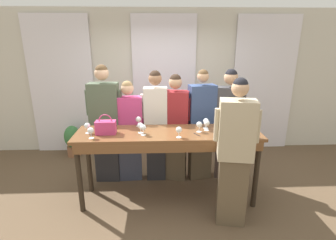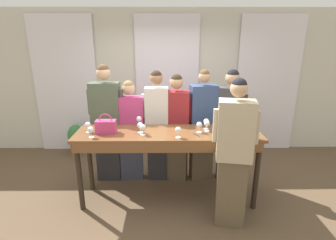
% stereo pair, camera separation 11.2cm
% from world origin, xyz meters
% --- Properties ---
extents(ground_plane, '(18.00, 18.00, 0.00)m').
position_xyz_m(ground_plane, '(0.00, 0.00, 0.00)').
color(ground_plane, brown).
extents(wall_back, '(12.00, 0.06, 2.80)m').
position_xyz_m(wall_back, '(0.00, 1.89, 1.40)').
color(wall_back, beige).
rests_on(wall_back, ground_plane).
extents(curtain_panel_left, '(1.23, 0.03, 2.69)m').
position_xyz_m(curtain_panel_left, '(-2.01, 1.83, 1.34)').
color(curtain_panel_left, white).
rests_on(curtain_panel_left, ground_plane).
extents(curtain_panel_center, '(1.23, 0.03, 2.69)m').
position_xyz_m(curtain_panel_center, '(0.00, 1.83, 1.34)').
color(curtain_panel_center, white).
rests_on(curtain_panel_center, ground_plane).
extents(curtain_panel_right, '(1.23, 0.03, 2.69)m').
position_xyz_m(curtain_panel_right, '(2.01, 1.83, 1.34)').
color(curtain_panel_right, white).
rests_on(curtain_panel_right, ground_plane).
extents(tasting_bar, '(2.51, 0.65, 1.03)m').
position_xyz_m(tasting_bar, '(0.00, -0.03, 0.90)').
color(tasting_bar, brown).
rests_on(tasting_bar, ground_plane).
extents(wine_bottle, '(0.07, 0.07, 0.32)m').
position_xyz_m(wine_bottle, '(1.10, -0.27, 1.16)').
color(wine_bottle, black).
rests_on(wine_bottle, tasting_bar).
extents(handbag, '(0.27, 0.14, 0.27)m').
position_xyz_m(handbag, '(-0.83, -0.03, 1.13)').
color(handbag, '#C63870').
rests_on(handbag, tasting_bar).
extents(wine_glass_front_left, '(0.08, 0.08, 0.15)m').
position_xyz_m(wine_glass_front_left, '(-1.08, -0.00, 1.14)').
color(wine_glass_front_left, white).
rests_on(wine_glass_front_left, tasting_bar).
extents(wine_glass_front_mid, '(0.08, 0.08, 0.15)m').
position_xyz_m(wine_glass_front_mid, '(1.09, 0.22, 1.14)').
color(wine_glass_front_mid, white).
rests_on(wine_glass_front_mid, tasting_bar).
extents(wine_glass_front_right, '(0.08, 0.08, 0.15)m').
position_xyz_m(wine_glass_front_right, '(-0.33, -0.11, 1.13)').
color(wine_glass_front_right, white).
rests_on(wine_glass_front_right, tasting_bar).
extents(wine_glass_center_left, '(0.08, 0.08, 0.15)m').
position_xyz_m(wine_glass_center_left, '(-0.42, 0.26, 1.14)').
color(wine_glass_center_left, white).
rests_on(wine_glass_center_left, tasting_bar).
extents(wine_glass_center_mid, '(0.08, 0.08, 0.15)m').
position_xyz_m(wine_glass_center_mid, '(0.93, -0.02, 1.14)').
color(wine_glass_center_mid, white).
rests_on(wine_glass_center_mid, tasting_bar).
extents(wine_glass_center_right, '(0.08, 0.08, 0.15)m').
position_xyz_m(wine_glass_center_right, '(0.95, -0.21, 1.13)').
color(wine_glass_center_right, white).
rests_on(wine_glass_center_right, tasting_bar).
extents(wine_glass_back_left, '(0.08, 0.08, 0.15)m').
position_xyz_m(wine_glass_back_left, '(0.54, 0.13, 1.13)').
color(wine_glass_back_left, white).
rests_on(wine_glass_back_left, tasting_bar).
extents(wine_glass_back_mid, '(0.08, 0.08, 0.15)m').
position_xyz_m(wine_glass_back_mid, '(0.13, -0.21, 1.14)').
color(wine_glass_back_mid, white).
rests_on(wine_glass_back_mid, tasting_bar).
extents(wine_glass_back_right, '(0.08, 0.08, 0.15)m').
position_xyz_m(wine_glass_back_right, '(-0.37, -0.02, 1.14)').
color(wine_glass_back_right, white).
rests_on(wine_glass_back_right, tasting_bar).
extents(wine_glass_near_host, '(0.08, 0.08, 0.15)m').
position_xyz_m(wine_glass_near_host, '(0.42, -0.02, 1.14)').
color(wine_glass_near_host, white).
rests_on(wine_glass_near_host, tasting_bar).
extents(wine_glass_by_bottle, '(0.08, 0.08, 0.15)m').
position_xyz_m(wine_glass_by_bottle, '(0.53, 0.04, 1.13)').
color(wine_glass_by_bottle, white).
rests_on(wine_glass_by_bottle, tasting_bar).
extents(wine_glass_by_handbag, '(0.08, 0.08, 0.15)m').
position_xyz_m(wine_glass_by_handbag, '(-0.99, -0.19, 1.14)').
color(wine_glass_by_handbag, white).
rests_on(wine_glass_by_handbag, tasting_bar).
extents(pen, '(0.08, 0.12, 0.01)m').
position_xyz_m(pen, '(0.37, -0.13, 1.04)').
color(pen, black).
rests_on(pen, tasting_bar).
extents(guest_olive_jacket, '(0.56, 0.26, 1.89)m').
position_xyz_m(guest_olive_jacket, '(-0.96, 0.59, 0.97)').
color(guest_olive_jacket, '#28282D').
rests_on(guest_olive_jacket, ground_plane).
extents(guest_pink_top, '(0.54, 0.23, 1.64)m').
position_xyz_m(guest_pink_top, '(-0.59, 0.59, 0.85)').
color(guest_pink_top, '#383D51').
rests_on(guest_pink_top, ground_plane).
extents(guest_cream_sweater, '(0.47, 0.23, 1.80)m').
position_xyz_m(guest_cream_sweater, '(-0.17, 0.59, 0.94)').
color(guest_cream_sweater, '#28282D').
rests_on(guest_cream_sweater, ground_plane).
extents(guest_striped_shirt, '(0.54, 0.33, 1.74)m').
position_xyz_m(guest_striped_shirt, '(0.13, 0.59, 0.89)').
color(guest_striped_shirt, brown).
rests_on(guest_striped_shirt, ground_plane).
extents(guest_navy_coat, '(0.53, 0.29, 1.81)m').
position_xyz_m(guest_navy_coat, '(0.55, 0.59, 0.93)').
color(guest_navy_coat, brown).
rests_on(guest_navy_coat, ground_plane).
extents(guest_beige_cap, '(0.50, 0.28, 1.81)m').
position_xyz_m(guest_beige_cap, '(0.98, 0.59, 0.96)').
color(guest_beige_cap, '#473833').
rests_on(guest_beige_cap, ground_plane).
extents(host_pouring, '(0.53, 0.33, 1.85)m').
position_xyz_m(host_pouring, '(0.77, -0.54, 0.94)').
color(host_pouring, brown).
rests_on(host_pouring, ground_plane).
extents(potted_plant, '(0.31, 0.31, 0.62)m').
position_xyz_m(potted_plant, '(-1.82, 1.54, 0.34)').
color(potted_plant, '#935B3D').
rests_on(potted_plant, ground_plane).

